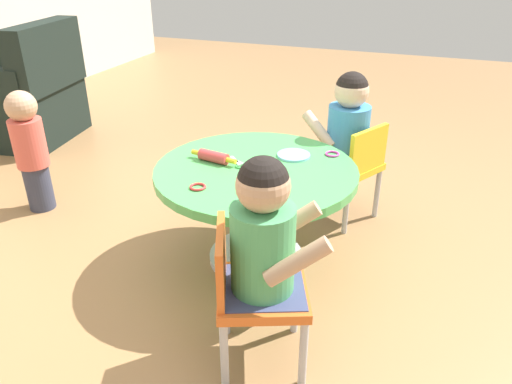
% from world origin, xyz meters
% --- Properties ---
extents(ground_plane, '(10.00, 10.00, 0.00)m').
position_xyz_m(ground_plane, '(0.00, 0.00, 0.00)').
color(ground_plane, '#9E7247').
extents(craft_table, '(0.89, 0.89, 0.47)m').
position_xyz_m(craft_table, '(0.00, 0.00, 0.36)').
color(craft_table, silver).
rests_on(craft_table, ground).
extents(child_chair_left, '(0.39, 0.39, 0.54)m').
position_xyz_m(child_chair_left, '(-0.59, -0.21, 0.31)').
color(child_chair_left, '#B7B7BC').
rests_on(child_chair_left, ground).
extents(seated_child_left, '(0.38, 0.42, 0.51)m').
position_xyz_m(seated_child_left, '(-0.57, -0.24, 0.53)').
color(seated_child_left, '#3F4772').
rests_on(seated_child_left, ground).
extents(child_chair_right, '(0.41, 0.41, 0.54)m').
position_xyz_m(child_chair_right, '(0.53, -0.32, 0.31)').
color(child_chair_right, '#B7B7BC').
rests_on(child_chair_right, ground).
extents(seated_child_right, '(0.40, 0.43, 0.51)m').
position_xyz_m(seated_child_right, '(0.55, -0.29, 0.53)').
color(seated_child_right, '#3F4772').
rests_on(seated_child_right, ground).
extents(armchair_dark, '(0.80, 0.82, 0.85)m').
position_xyz_m(armchair_dark, '(0.89, 2.15, 0.31)').
color(armchair_dark, black).
rests_on(armchair_dark, ground).
extents(toddler_standing, '(0.17, 0.17, 0.67)m').
position_xyz_m(toddler_standing, '(0.05, 1.30, 0.36)').
color(toddler_standing, '#33384C').
rests_on(toddler_standing, ground).
extents(rolling_pin, '(0.07, 0.23, 0.05)m').
position_xyz_m(rolling_pin, '(-0.01, 0.20, 0.50)').
color(rolling_pin, '#D83F3F').
rests_on(rolling_pin, craft_table).
extents(craft_scissors, '(0.12, 0.14, 0.01)m').
position_xyz_m(craft_scissors, '(0.01, 0.08, 0.48)').
color(craft_scissors, silver).
rests_on(craft_scissors, craft_table).
extents(playdough_blob_0, '(0.15, 0.15, 0.01)m').
position_xyz_m(playdough_blob_0, '(0.18, -0.12, 0.48)').
color(playdough_blob_0, '#8CCCF2').
rests_on(playdough_blob_0, craft_table).
extents(playdough_blob_1, '(0.13, 0.13, 0.02)m').
position_xyz_m(playdough_blob_1, '(-0.17, -0.10, 0.48)').
color(playdough_blob_1, '#CC99E5').
rests_on(playdough_blob_1, craft_table).
extents(cookie_cutter_0, '(0.07, 0.07, 0.01)m').
position_xyz_m(cookie_cutter_0, '(0.26, -0.28, 0.48)').
color(cookie_cutter_0, '#D83FA5').
rests_on(cookie_cutter_0, craft_table).
extents(cookie_cutter_1, '(0.07, 0.07, 0.01)m').
position_xyz_m(cookie_cutter_1, '(-0.26, 0.15, 0.48)').
color(cookie_cutter_1, red).
rests_on(cookie_cutter_1, craft_table).
extents(cookie_cutter_2, '(0.05, 0.05, 0.01)m').
position_xyz_m(cookie_cutter_2, '(-0.31, -0.09, 0.48)').
color(cookie_cutter_2, red).
rests_on(cookie_cutter_2, craft_table).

